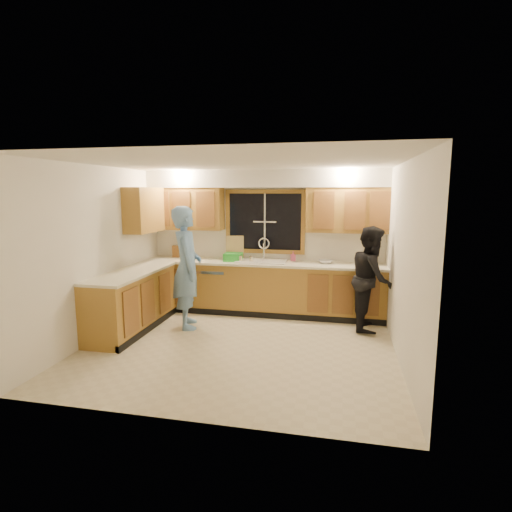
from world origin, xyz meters
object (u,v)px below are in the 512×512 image
(woman, at_px, (372,278))
(dish_crate, at_px, (233,257))
(dishwasher, at_px, (215,288))
(soap_bottle, at_px, (293,256))
(stove, at_px, (112,312))
(bowl, at_px, (326,262))
(man, at_px, (187,267))
(sink, at_px, (262,265))
(knife_block, at_px, (176,251))

(woman, xyz_separation_m, dish_crate, (-2.33, 0.47, 0.18))
(dishwasher, height_order, soap_bottle, soap_bottle)
(stove, xyz_separation_m, woman, (3.62, 1.34, 0.36))
(bowl, bearing_deg, stove, -146.79)
(man, bearing_deg, stove, 114.12)
(soap_bottle, relative_size, bowl, 0.73)
(dishwasher, relative_size, dish_crate, 2.72)
(stove, bearing_deg, dish_crate, 54.66)
(man, distance_m, dish_crate, 1.07)
(dish_crate, bearing_deg, bowl, 2.88)
(dishwasher, distance_m, stove, 2.04)
(man, relative_size, woman, 1.18)
(sink, bearing_deg, woman, -14.86)
(dish_crate, bearing_deg, dishwasher, -178.99)
(stove, bearing_deg, sink, 45.39)
(stove, height_order, soap_bottle, soap_bottle)
(man, xyz_separation_m, dish_crate, (0.49, 0.95, 0.03))
(dishwasher, relative_size, man, 0.43)
(stove, distance_m, knife_block, 2.08)
(dishwasher, bearing_deg, knife_block, 167.13)
(dish_crate, height_order, bowl, dish_crate)
(stove, height_order, knife_block, knife_block)
(dish_crate, relative_size, soap_bottle, 1.73)
(stove, xyz_separation_m, man, (0.79, 0.87, 0.51))
(stove, height_order, man, man)
(woman, relative_size, dish_crate, 5.36)
(knife_block, distance_m, soap_bottle, 2.19)
(woman, xyz_separation_m, knife_block, (-3.49, 0.66, 0.22))
(sink, height_order, dish_crate, sink)
(sink, xyz_separation_m, woman, (1.82, -0.48, -0.06))
(man, distance_m, bowl, 2.34)
(man, xyz_separation_m, bowl, (2.10, 1.03, -0.01))
(dishwasher, relative_size, stove, 0.91)
(dish_crate, relative_size, bowl, 1.27)
(stove, xyz_separation_m, soap_bottle, (2.33, 2.02, 0.56))
(man, distance_m, soap_bottle, 1.92)
(sink, height_order, stove, sink)
(soap_bottle, bearing_deg, knife_block, -179.39)
(dishwasher, bearing_deg, stove, -117.69)
(soap_bottle, bearing_deg, stove, -139.03)
(man, height_order, woman, man)
(sink, distance_m, bowl, 1.10)
(woman, height_order, dish_crate, woman)
(woman, bearing_deg, sink, 77.90)
(sink, bearing_deg, dishwasher, -179.01)
(knife_block, bearing_deg, bowl, -8.59)
(stove, bearing_deg, knife_block, 86.20)
(man, height_order, soap_bottle, man)
(sink, relative_size, dishwasher, 1.05)
(stove, relative_size, man, 0.47)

